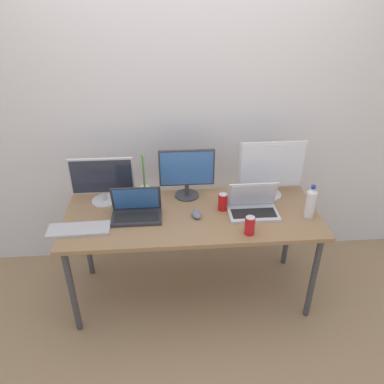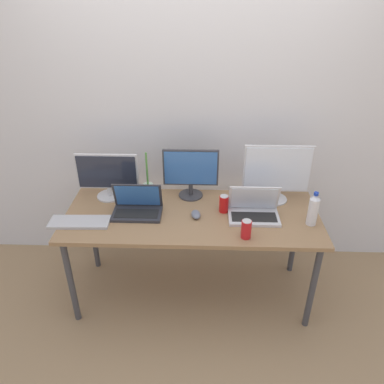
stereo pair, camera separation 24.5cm
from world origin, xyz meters
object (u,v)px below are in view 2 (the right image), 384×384
laptop_secondary (254,210)px  monitor_center (191,172)px  monitor_right (277,172)px  soda_can_near_keyboard (246,229)px  water_bottle (313,210)px  laptop_silver (137,207)px  monitor_left (108,175)px  bamboo_vase (148,191)px  keyboard_main (80,222)px  work_desk (192,222)px  soda_can_by_laptop (224,204)px  mouse_by_keyboard (196,214)px

laptop_secondary → monitor_center: bearing=149.3°
monitor_right → laptop_secondary: size_ratio=1.40×
soda_can_near_keyboard → water_bottle: bearing=20.1°
monitor_center → soda_can_near_keyboard: monitor_center is taller
monitor_center → laptop_silver: size_ratio=1.19×
monitor_left → bamboo_vase: bearing=-7.8°
laptop_secondary → soda_can_near_keyboard: laptop_secondary is taller
laptop_secondary → soda_can_near_keyboard: size_ratio=2.74×
water_bottle → monitor_left: bearing=167.7°
keyboard_main → water_bottle: size_ratio=1.64×
monitor_left → bamboo_vase: size_ratio=1.18×
work_desk → laptop_secondary: size_ratio=5.13×
laptop_secondary → soda_can_near_keyboard: 0.26m
monitor_left → water_bottle: (1.43, -0.31, -0.07)m
monitor_center → laptop_silver: bearing=-145.7°
laptop_silver → water_bottle: bearing=-4.6°
monitor_left → laptop_secondary: 1.08m
laptop_secondary → keyboard_main: laptop_secondary is taller
laptop_secondary → laptop_silver: bearing=179.0°
keyboard_main → laptop_silver: bearing=19.3°
laptop_silver → keyboard_main: (-0.37, -0.14, -0.04)m
monitor_center → soda_can_by_laptop: size_ratio=3.22×
monitor_left → monitor_center: size_ratio=1.12×
mouse_by_keyboard → soda_can_near_keyboard: bearing=-44.1°
laptop_silver → water_bottle: size_ratio=1.40×
monitor_left → monitor_right: 1.23m
soda_can_near_keyboard → monitor_right: bearing=62.1°
monitor_left → soda_can_near_keyboard: (0.98, -0.48, -0.12)m
monitor_left → soda_can_near_keyboard: monitor_left is taller
soda_can_by_laptop → keyboard_main: bearing=-169.3°
monitor_center → soda_can_near_keyboard: size_ratio=3.22×
work_desk → water_bottle: water_bottle is taller
laptop_secondary → bamboo_vase: bearing=165.8°
monitor_left → laptop_silver: 0.35m
monitor_left → laptop_silver: bearing=-41.6°
monitor_right → monitor_left: bearing=179.8°
monitor_center → bamboo_vase: bamboo_vase is taller
laptop_silver → keyboard_main: 0.40m
monitor_right → laptop_silver: 1.02m
monitor_left → soda_can_near_keyboard: size_ratio=3.59×
monitor_right → soda_can_near_keyboard: 0.56m
monitor_center → monitor_right: monitor_right is taller
mouse_by_keyboard → bamboo_vase: (-0.35, 0.21, 0.06)m
laptop_secondary → soda_can_by_laptop: bearing=164.8°
monitor_left → mouse_by_keyboard: size_ratio=4.31×
keyboard_main → mouse_by_keyboard: bearing=5.9°
work_desk → soda_can_near_keyboard: (0.35, -0.25, 0.12)m
laptop_silver → mouse_by_keyboard: 0.41m
monitor_center → keyboard_main: monitor_center is taller
laptop_silver → laptop_secondary: bearing=-1.0°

